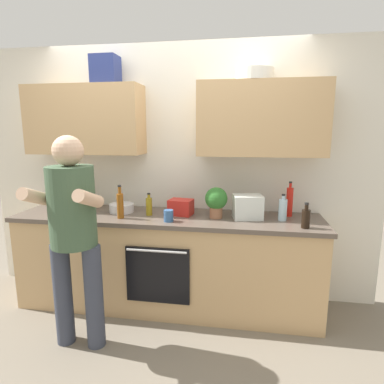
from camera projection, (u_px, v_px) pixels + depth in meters
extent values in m
plane|color=#756B5B|center=(168.00, 304.00, 3.15)|extent=(12.00, 12.00, 0.00)
cube|color=silver|center=(174.00, 173.00, 3.27)|extent=(4.00, 0.06, 2.50)
cube|color=tan|center=(85.00, 120.00, 3.12)|extent=(1.13, 0.32, 0.65)
cube|color=tan|center=(261.00, 119.00, 2.85)|extent=(1.13, 0.32, 0.65)
cylinder|color=silver|center=(255.00, 75.00, 2.79)|extent=(0.33, 0.33, 0.10)
cube|color=navy|center=(106.00, 70.00, 2.99)|extent=(0.24, 0.20, 0.26)
cube|color=tan|center=(167.00, 263.00, 3.07)|extent=(2.80, 0.60, 0.86)
cube|color=brown|center=(166.00, 218.00, 2.99)|extent=(2.84, 0.64, 0.04)
cube|color=black|center=(158.00, 275.00, 2.77)|extent=(0.56, 0.02, 0.50)
cylinder|color=silver|center=(156.00, 251.00, 2.70)|extent=(0.52, 0.02, 0.02)
cylinder|color=#383D4C|center=(63.00, 294.00, 2.53)|extent=(0.14, 0.14, 0.83)
cylinder|color=#383D4C|center=(94.00, 297.00, 2.48)|extent=(0.14, 0.14, 0.83)
cylinder|color=#3F593F|center=(72.00, 206.00, 2.37)|extent=(0.34, 0.34, 0.60)
sphere|color=#D8AD8C|center=(68.00, 151.00, 2.29)|extent=(0.22, 0.22, 0.22)
cylinder|color=#D8AD8C|center=(36.00, 197.00, 2.27)|extent=(0.09, 0.31, 0.19)
cylinder|color=#D8AD8C|center=(89.00, 199.00, 2.21)|extent=(0.09, 0.31, 0.19)
cylinder|color=#198C33|center=(71.00, 208.00, 2.93)|extent=(0.06, 0.06, 0.17)
cylinder|color=#198C33|center=(70.00, 196.00, 2.91)|extent=(0.03, 0.03, 0.05)
cylinder|color=black|center=(70.00, 193.00, 2.90)|extent=(0.03, 0.03, 0.01)
cylinder|color=black|center=(306.00, 219.00, 2.59)|extent=(0.07, 0.07, 0.15)
cylinder|color=black|center=(307.00, 207.00, 2.57)|extent=(0.03, 0.03, 0.04)
cylinder|color=black|center=(307.00, 204.00, 2.56)|extent=(0.03, 0.03, 0.01)
cylinder|color=#8C4C14|center=(120.00, 206.00, 2.88)|extent=(0.06, 0.06, 0.22)
cylinder|color=#8C4C14|center=(120.00, 190.00, 2.85)|extent=(0.03, 0.03, 0.06)
cylinder|color=black|center=(119.00, 186.00, 2.84)|extent=(0.03, 0.03, 0.01)
cylinder|color=olive|center=(149.00, 207.00, 2.98)|extent=(0.06, 0.06, 0.16)
cylinder|color=olive|center=(149.00, 196.00, 2.97)|extent=(0.03, 0.03, 0.03)
cylinder|color=black|center=(149.00, 194.00, 2.96)|extent=(0.03, 0.03, 0.01)
cylinder|color=silver|center=(283.00, 210.00, 2.81)|extent=(0.07, 0.07, 0.19)
cylinder|color=silver|center=(283.00, 198.00, 2.79)|extent=(0.03, 0.03, 0.03)
cylinder|color=black|center=(284.00, 195.00, 2.78)|extent=(0.03, 0.03, 0.01)
cylinder|color=red|center=(289.00, 202.00, 2.94)|extent=(0.06, 0.06, 0.26)
cylinder|color=red|center=(290.00, 185.00, 2.92)|extent=(0.02, 0.02, 0.05)
cylinder|color=black|center=(291.00, 182.00, 2.91)|extent=(0.03, 0.03, 0.01)
cylinder|color=brown|center=(57.00, 203.00, 3.04)|extent=(0.06, 0.06, 0.20)
cylinder|color=brown|center=(56.00, 189.00, 3.02)|extent=(0.03, 0.03, 0.07)
cylinder|color=black|center=(55.00, 185.00, 3.01)|extent=(0.03, 0.03, 0.01)
cylinder|color=#33598C|center=(169.00, 216.00, 2.78)|extent=(0.08, 0.08, 0.10)
cylinder|color=silver|center=(122.00, 208.00, 3.10)|extent=(0.23, 0.23, 0.08)
cube|color=brown|center=(77.00, 196.00, 3.23)|extent=(0.10, 0.14, 0.25)
cylinder|color=black|center=(73.00, 182.00, 3.19)|extent=(0.02, 0.02, 0.06)
cylinder|color=black|center=(78.00, 181.00, 3.22)|extent=(0.02, 0.02, 0.06)
cylinder|color=#9E6647|center=(216.00, 212.00, 2.90)|extent=(0.12, 0.12, 0.10)
sphere|color=#2D6B28|center=(216.00, 198.00, 2.88)|extent=(0.20, 0.20, 0.20)
cube|color=red|center=(181.00, 207.00, 3.00)|extent=(0.24, 0.19, 0.14)
cube|color=silver|center=(247.00, 207.00, 2.87)|extent=(0.29, 0.24, 0.21)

